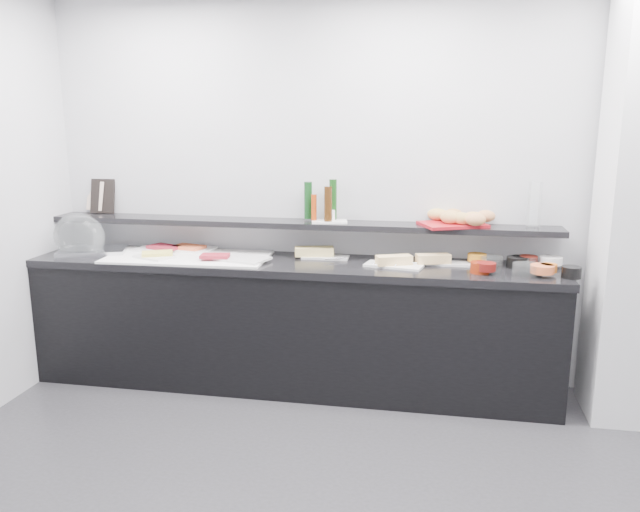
% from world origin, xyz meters
% --- Properties ---
extents(back_wall, '(5.00, 0.02, 2.70)m').
position_xyz_m(back_wall, '(0.00, 2.00, 1.35)').
color(back_wall, '#B5B7BD').
rests_on(back_wall, ground).
extents(buffet_cabinet, '(3.60, 0.60, 0.85)m').
position_xyz_m(buffet_cabinet, '(-0.70, 1.70, 0.42)').
color(buffet_cabinet, black).
rests_on(buffet_cabinet, ground).
extents(counter_top, '(3.62, 0.62, 0.05)m').
position_xyz_m(counter_top, '(-0.70, 1.70, 0.88)').
color(counter_top, black).
rests_on(counter_top, buffet_cabinet).
extents(wall_shelf, '(3.60, 0.25, 0.04)m').
position_xyz_m(wall_shelf, '(-0.70, 1.88, 1.13)').
color(wall_shelf, black).
rests_on(wall_shelf, back_wall).
extents(cloche_base, '(0.53, 0.44, 0.04)m').
position_xyz_m(cloche_base, '(-2.15, 1.66, 0.92)').
color(cloche_base, silver).
rests_on(cloche_base, counter_top).
extents(cloche_dome, '(0.41, 0.29, 0.34)m').
position_xyz_m(cloche_dome, '(-2.25, 1.66, 1.03)').
color(cloche_dome, white).
rests_on(cloche_dome, cloche_base).
extents(linen_runner, '(1.14, 0.57, 0.01)m').
position_xyz_m(linen_runner, '(-1.43, 1.66, 0.91)').
color(linen_runner, white).
rests_on(linen_runner, counter_top).
extents(platter_meat_a, '(0.31, 0.23, 0.01)m').
position_xyz_m(platter_meat_a, '(-1.73, 1.80, 0.92)').
color(platter_meat_a, white).
rests_on(platter_meat_a, linen_runner).
extents(food_meat_a, '(0.26, 0.22, 0.02)m').
position_xyz_m(food_meat_a, '(-1.67, 1.80, 0.94)').
color(food_meat_a, maroon).
rests_on(food_meat_a, platter_meat_a).
extents(platter_salmon, '(0.34, 0.24, 0.01)m').
position_xyz_m(platter_salmon, '(-1.48, 1.86, 0.92)').
color(platter_salmon, white).
rests_on(platter_salmon, linen_runner).
extents(food_salmon, '(0.25, 0.19, 0.02)m').
position_xyz_m(food_salmon, '(-1.49, 1.84, 0.94)').
color(food_salmon, '#F96033').
rests_on(food_salmon, platter_salmon).
extents(platter_cheese, '(0.30, 0.26, 0.01)m').
position_xyz_m(platter_cheese, '(-1.64, 1.57, 0.92)').
color(platter_cheese, white).
rests_on(platter_cheese, linen_runner).
extents(food_cheese, '(0.24, 0.21, 0.02)m').
position_xyz_m(food_cheese, '(-1.62, 1.59, 0.94)').
color(food_cheese, '#E4D758').
rests_on(food_cheese, platter_cheese).
extents(platter_meat_b, '(0.39, 0.31, 0.01)m').
position_xyz_m(platter_meat_b, '(-1.02, 1.62, 0.92)').
color(platter_meat_b, silver).
rests_on(platter_meat_b, linen_runner).
extents(food_meat_b, '(0.21, 0.15, 0.02)m').
position_xyz_m(food_meat_b, '(-1.20, 1.58, 0.94)').
color(food_meat_b, maroon).
rests_on(food_meat_b, platter_meat_b).
extents(sandwich_plate_left, '(0.33, 0.14, 0.01)m').
position_xyz_m(sandwich_plate_left, '(-0.48, 1.83, 0.91)').
color(sandwich_plate_left, silver).
rests_on(sandwich_plate_left, counter_top).
extents(sandwich_food_left, '(0.29, 0.16, 0.06)m').
position_xyz_m(sandwich_food_left, '(-0.56, 1.84, 0.94)').
color(sandwich_food_left, '#E2CB76').
rests_on(sandwich_food_left, sandwich_plate_left).
extents(tongs_left, '(0.15, 0.08, 0.01)m').
position_xyz_m(tongs_left, '(-0.40, 1.75, 0.92)').
color(tongs_left, '#ACADB3').
rests_on(tongs_left, sandwich_plate_left).
extents(sandwich_plate_mid, '(0.40, 0.24, 0.01)m').
position_xyz_m(sandwich_plate_mid, '(0.00, 1.66, 0.91)').
color(sandwich_plate_mid, white).
rests_on(sandwich_plate_mid, counter_top).
extents(sandwich_food_mid, '(0.25, 0.17, 0.06)m').
position_xyz_m(sandwich_food_mid, '(0.01, 1.66, 0.94)').
color(sandwich_food_mid, '#E3BC77').
rests_on(sandwich_food_mid, sandwich_plate_mid).
extents(tongs_mid, '(0.16, 0.01, 0.01)m').
position_xyz_m(tongs_mid, '(-0.06, 1.62, 0.92)').
color(tongs_mid, '#AEAFB5').
rests_on(tongs_mid, sandwich_plate_mid).
extents(sandwich_plate_right, '(0.32, 0.14, 0.01)m').
position_xyz_m(sandwich_plate_right, '(0.35, 1.79, 0.91)').
color(sandwich_plate_right, silver).
rests_on(sandwich_plate_right, counter_top).
extents(sandwich_food_right, '(0.24, 0.15, 0.06)m').
position_xyz_m(sandwich_food_right, '(0.26, 1.75, 0.94)').
color(sandwich_food_right, '#E3BB77').
rests_on(sandwich_food_right, sandwich_plate_right).
extents(tongs_right, '(0.16, 0.01, 0.01)m').
position_xyz_m(tongs_right, '(0.17, 1.71, 0.92)').
color(tongs_right, silver).
rests_on(tongs_right, sandwich_plate_right).
extents(bowl_glass_fruit, '(0.19, 0.19, 0.07)m').
position_xyz_m(bowl_glass_fruit, '(0.64, 1.79, 0.94)').
color(bowl_glass_fruit, white).
rests_on(bowl_glass_fruit, counter_top).
extents(fill_glass_fruit, '(0.13, 0.13, 0.05)m').
position_xyz_m(fill_glass_fruit, '(0.55, 1.84, 0.95)').
color(fill_glass_fruit, orange).
rests_on(fill_glass_fruit, bowl_glass_fruit).
extents(bowl_black_jam, '(0.14, 0.14, 0.07)m').
position_xyz_m(bowl_black_jam, '(0.80, 1.79, 0.94)').
color(bowl_black_jam, black).
rests_on(bowl_black_jam, counter_top).
extents(fill_black_jam, '(0.14, 0.14, 0.05)m').
position_xyz_m(fill_black_jam, '(0.88, 1.83, 0.95)').
color(fill_black_jam, '#52120B').
rests_on(fill_black_jam, bowl_black_jam).
extents(bowl_glass_cream, '(0.18, 0.18, 0.07)m').
position_xyz_m(bowl_glass_cream, '(0.85, 1.82, 0.94)').
color(bowl_glass_cream, white).
rests_on(bowl_glass_cream, counter_top).
extents(fill_glass_cream, '(0.15, 0.15, 0.05)m').
position_xyz_m(fill_glass_cream, '(1.02, 1.83, 0.95)').
color(fill_glass_cream, white).
rests_on(fill_glass_cream, bowl_glass_cream).
extents(bowl_red_jam, '(0.15, 0.15, 0.07)m').
position_xyz_m(bowl_red_jam, '(0.55, 1.59, 0.94)').
color(bowl_red_jam, maroon).
rests_on(bowl_red_jam, counter_top).
extents(fill_red_jam, '(0.12, 0.12, 0.05)m').
position_xyz_m(fill_red_jam, '(0.59, 1.57, 0.95)').
color(fill_red_jam, '#590F0C').
rests_on(fill_red_jam, bowl_red_jam).
extents(bowl_glass_salmon, '(0.24, 0.24, 0.07)m').
position_xyz_m(bowl_glass_salmon, '(0.84, 1.59, 0.94)').
color(bowl_glass_salmon, white).
rests_on(bowl_glass_salmon, counter_top).
extents(fill_glass_salmon, '(0.16, 0.16, 0.05)m').
position_xyz_m(fill_glass_salmon, '(0.92, 1.57, 0.95)').
color(fill_glass_salmon, '#DB6535').
rests_on(fill_glass_salmon, bowl_glass_salmon).
extents(bowl_black_fruit, '(0.15, 0.15, 0.07)m').
position_xyz_m(bowl_black_fruit, '(1.09, 1.57, 0.94)').
color(bowl_black_fruit, black).
rests_on(bowl_black_fruit, counter_top).
extents(fill_black_fruit, '(0.11, 0.11, 0.05)m').
position_xyz_m(fill_black_fruit, '(0.97, 1.61, 0.95)').
color(fill_black_fruit, '#C9621B').
rests_on(fill_black_fruit, bowl_black_fruit).
extents(framed_print, '(0.19, 0.07, 0.26)m').
position_xyz_m(framed_print, '(-2.22, 1.97, 1.28)').
color(framed_print, black).
rests_on(framed_print, wall_shelf).
extents(print_art, '(0.17, 0.10, 0.22)m').
position_xyz_m(print_art, '(-2.29, 1.98, 1.28)').
color(print_art, beige).
rests_on(print_art, framed_print).
extents(condiment_tray, '(0.26, 0.19, 0.01)m').
position_xyz_m(condiment_tray, '(-0.46, 1.86, 1.16)').
color(condiment_tray, white).
rests_on(condiment_tray, wall_shelf).
extents(bottle_green_a, '(0.07, 0.07, 0.26)m').
position_xyz_m(bottle_green_a, '(-0.62, 1.92, 1.29)').
color(bottle_green_a, '#0F3A15').
rests_on(bottle_green_a, condiment_tray).
extents(bottle_brown, '(0.07, 0.07, 0.24)m').
position_xyz_m(bottle_brown, '(-0.46, 1.83, 1.28)').
color(bottle_brown, '#361E09').
rests_on(bottle_brown, condiment_tray).
extents(bottle_green_b, '(0.06, 0.06, 0.28)m').
position_xyz_m(bottle_green_b, '(-0.45, 1.93, 1.30)').
color(bottle_green_b, '#103A10').
rests_on(bottle_green_b, condiment_tray).
extents(bottle_hot, '(0.04, 0.04, 0.18)m').
position_xyz_m(bottle_hot, '(-0.57, 1.86, 1.25)').
color(bottle_hot, '#AA370C').
rests_on(bottle_hot, condiment_tray).
extents(shaker_salt, '(0.04, 0.04, 0.07)m').
position_xyz_m(shaker_salt, '(-0.44, 1.89, 1.20)').
color(shaker_salt, white).
rests_on(shaker_salt, condiment_tray).
extents(shaker_pepper, '(0.03, 0.03, 0.07)m').
position_xyz_m(shaker_pepper, '(-0.46, 1.88, 1.20)').
color(shaker_pepper, white).
rests_on(shaker_pepper, condiment_tray).
extents(bread_tray, '(0.49, 0.42, 0.02)m').
position_xyz_m(bread_tray, '(0.38, 1.87, 1.16)').
color(bread_tray, '#A3111C').
rests_on(bread_tray, wall_shelf).
extents(bread_roll_nw, '(0.15, 0.11, 0.08)m').
position_xyz_m(bread_roll_nw, '(0.28, 1.96, 1.21)').
color(bread_roll_nw, tan).
rests_on(bread_roll_nw, bread_tray).
extents(bread_roll_n, '(0.15, 0.12, 0.08)m').
position_xyz_m(bread_roll_n, '(0.38, 1.98, 1.21)').
color(bread_roll_n, '#AF7942').
rests_on(bread_roll_n, bread_tray).
extents(bread_roll_ne, '(0.13, 0.09, 0.08)m').
position_xyz_m(bread_roll_ne, '(0.60, 1.94, 1.21)').
color(bread_roll_ne, '#CE844E').
rests_on(bread_roll_ne, bread_tray).
extents(bread_roll_sw, '(0.14, 0.11, 0.08)m').
position_xyz_m(bread_roll_sw, '(0.36, 1.83, 1.21)').
color(bread_roll_sw, tan).
rests_on(bread_roll_sw, bread_tray).
extents(bread_roll_s, '(0.14, 0.10, 0.08)m').
position_xyz_m(bread_roll_s, '(0.52, 1.77, 1.21)').
color(bread_roll_s, '#C7824C').
rests_on(bread_roll_s, bread_tray).
extents(bread_roll_se, '(0.15, 0.12, 0.08)m').
position_xyz_m(bread_roll_se, '(0.43, 1.81, 1.21)').
color(bread_roll_se, tan).
rests_on(bread_roll_se, bread_tray).
extents(bread_roll_midw, '(0.16, 0.12, 0.08)m').
position_xyz_m(bread_roll_midw, '(0.36, 1.89, 1.21)').
color(bread_roll_midw, tan).
rests_on(bread_roll_midw, bread_tray).
extents(bread_roll_mide, '(0.15, 0.11, 0.08)m').
position_xyz_m(bread_roll_mide, '(0.51, 1.85, 1.21)').
color(bread_roll_mide, tan).
rests_on(bread_roll_mide, bread_tray).
extents(carafe, '(0.11, 0.11, 0.30)m').
position_xyz_m(carafe, '(0.90, 1.90, 1.30)').
color(carafe, white).
rests_on(carafe, wall_shelf).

